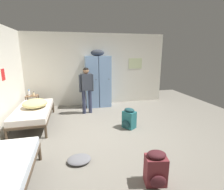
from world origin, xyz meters
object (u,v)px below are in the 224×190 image
Objects in this scene: bedding_heap at (35,103)px; backpack_maroon at (156,169)px; shelf_unit at (33,102)px; locker_bank at (98,81)px; person_traveler at (86,86)px; clothes_pile_grey at (79,159)px; lotion_bottle at (34,94)px; bed_left_rear at (34,112)px; backpack_teal at (129,119)px; water_bottle at (29,93)px.

bedding_heap reaches higher than backpack_maroon.
shelf_unit reaches higher than backpack_maroon.
locker_bank is 0.85m from person_traveler.
backpack_maroon is at bearing -36.23° from clothes_pile_grey.
locker_bank reaches higher than clothes_pile_grey.
bedding_heap is 5.08× the size of lotion_bottle.
shelf_unit is 1.29× the size of clothes_pile_grey.
bed_left_rear is 0.23m from bedding_heap.
backpack_maroon is (2.21, -2.89, -0.34)m from bedding_heap.
backpack_teal is 2.04m from backpack_maroon.
shelf_unit is (-2.27, -0.14, -0.62)m from locker_bank.
backpack_teal is at bearing -35.63° from lotion_bottle.
bed_left_rear is (0.25, -1.15, 0.04)m from shelf_unit.
shelf_unit is 2.78× the size of water_bottle.
person_traveler reaches higher than backpack_teal.
bed_left_rear is 2.71× the size of bedding_heap.
bedding_heap is (0.05, 0.04, 0.22)m from bed_left_rear.
shelf_unit is 0.81× the size of bedding_heap.
lotion_bottle reaches higher than clothes_pile_grey.
lotion_bottle is (-2.20, -0.18, -0.34)m from locker_bank.
clothes_pile_grey is (-1.38, -1.20, -0.21)m from backpack_teal.
bed_left_rear is at bearing -147.41° from locker_bank.
locker_bank is at bearing 55.21° from person_traveler.
lotion_bottle is at bearing 99.21° from bed_left_rear.
water_bottle is 3.57m from clothes_pile_grey.
backpack_maroon is (2.44, -3.95, -0.37)m from lotion_bottle.
bed_left_rear reaches higher than clothes_pile_grey.
backpack_maroon is at bearing -57.85° from shelf_unit.
person_traveler is (-0.49, -0.70, -0.06)m from locker_bank.
water_bottle is 4.79m from backpack_maroon.
bed_left_rear is 2.65m from backpack_teal.
backpack_maroon is at bearing -57.17° from water_bottle.
bed_left_rear is 1.15m from lotion_bottle.
person_traveler is 2.78m from clothes_pile_grey.
person_traveler reaches higher than water_bottle.
locker_bank is at bearing 3.58° from shelf_unit.
locker_bank is 3.76× the size of backpack_maroon.
backpack_maroon is at bearing -58.32° from lotion_bottle.
person_traveler is 1.81m from lotion_bottle.
person_traveler is 2.75× the size of backpack_maroon.
backpack_teal and backpack_maroon have the same top height.
bed_left_rear is 3.63m from backpack_maroon.
bed_left_rear is 1.25m from water_bottle.
locker_bank is at bearing 32.37° from bedding_heap.
shelf_unit reaches higher than backpack_teal.
bedding_heap is (-1.97, -1.25, -0.37)m from locker_bank.
person_traveler is 1.97m from water_bottle.
bedding_heap is at bearing 127.38° from backpack_maroon.
backpack_maroon is at bearing -78.12° from person_traveler.
backpack_maroon is 1.25× the size of clothes_pile_grey.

